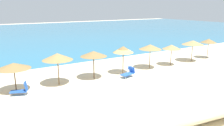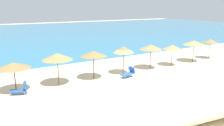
{
  "view_description": "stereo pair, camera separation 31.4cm",
  "coord_description": "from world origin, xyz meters",
  "px_view_note": "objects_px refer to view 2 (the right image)",
  "views": [
    {
      "loc": [
        -12.59,
        -17.29,
        6.66
      ],
      "look_at": [
        -1.43,
        0.53,
        1.38
      ],
      "focal_mm": 36.26,
      "sensor_mm": 36.0,
      "label": 1
    },
    {
      "loc": [
        -12.32,
        -17.46,
        6.66
      ],
      "look_at": [
        -1.43,
        0.53,
        1.38
      ],
      "focal_mm": 36.26,
      "sensor_mm": 36.0,
      "label": 2
    }
  ],
  "objects_px": {
    "beach_umbrella_1": "(13,65)",
    "lounge_chair_2": "(21,89)",
    "beach_umbrella_2": "(57,56)",
    "beach_umbrella_5": "(151,47)",
    "beach_umbrella_4": "(123,49)",
    "lounge_chair_0": "(129,73)",
    "beach_umbrella_7": "(194,43)",
    "beach_umbrella_6": "(172,47)",
    "beach_umbrella_8": "(210,41)",
    "beach_umbrella_3": "(94,54)",
    "cooler_box": "(130,68)"
  },
  "relations": [
    {
      "from": "beach_umbrella_1",
      "to": "beach_umbrella_3",
      "type": "bearing_deg",
      "value": -2.02
    },
    {
      "from": "beach_umbrella_1",
      "to": "lounge_chair_0",
      "type": "xyz_separation_m",
      "value": [
        9.97,
        -1.58,
        -1.76
      ]
    },
    {
      "from": "beach_umbrella_5",
      "to": "beach_umbrella_7",
      "type": "xyz_separation_m",
      "value": [
        6.67,
        -0.23,
        -0.05
      ]
    },
    {
      "from": "beach_umbrella_1",
      "to": "beach_umbrella_6",
      "type": "distance_m",
      "value": 16.8
    },
    {
      "from": "lounge_chair_2",
      "to": "beach_umbrella_8",
      "type": "bearing_deg",
      "value": -66.48
    },
    {
      "from": "beach_umbrella_7",
      "to": "beach_umbrella_2",
      "type": "bearing_deg",
      "value": 178.82
    },
    {
      "from": "beach_umbrella_1",
      "to": "beach_umbrella_8",
      "type": "bearing_deg",
      "value": -1.0
    },
    {
      "from": "beach_umbrella_3",
      "to": "beach_umbrella_7",
      "type": "relative_size",
      "value": 1.01
    },
    {
      "from": "beach_umbrella_1",
      "to": "lounge_chair_0",
      "type": "distance_m",
      "value": 10.24
    },
    {
      "from": "beach_umbrella_3",
      "to": "beach_umbrella_4",
      "type": "height_order",
      "value": "beach_umbrella_4"
    },
    {
      "from": "beach_umbrella_8",
      "to": "lounge_chair_0",
      "type": "xyz_separation_m",
      "value": [
        -13.72,
        -1.16,
        -1.91
      ]
    },
    {
      "from": "beach_umbrella_2",
      "to": "cooler_box",
      "type": "distance_m",
      "value": 8.6
    },
    {
      "from": "beach_umbrella_5",
      "to": "lounge_chair_0",
      "type": "xyz_separation_m",
      "value": [
        -3.81,
        -1.3,
        -2.01
      ]
    },
    {
      "from": "beach_umbrella_1",
      "to": "lounge_chair_0",
      "type": "height_order",
      "value": "beach_umbrella_1"
    },
    {
      "from": "beach_umbrella_4",
      "to": "beach_umbrella_7",
      "type": "relative_size",
      "value": 1.07
    },
    {
      "from": "beach_umbrella_1",
      "to": "lounge_chair_2",
      "type": "relative_size",
      "value": 1.83
    },
    {
      "from": "beach_umbrella_1",
      "to": "beach_umbrella_5",
      "type": "height_order",
      "value": "beach_umbrella_5"
    },
    {
      "from": "lounge_chair_2",
      "to": "lounge_chair_0",
      "type": "bearing_deg",
      "value": -71.58
    },
    {
      "from": "beach_umbrella_1",
      "to": "lounge_chair_2",
      "type": "bearing_deg",
      "value": -76.54
    },
    {
      "from": "lounge_chair_0",
      "to": "beach_umbrella_8",
      "type": "bearing_deg",
      "value": -99.15
    },
    {
      "from": "beach_umbrella_1",
      "to": "beach_umbrella_4",
      "type": "relative_size",
      "value": 0.92
    },
    {
      "from": "beach_umbrella_4",
      "to": "cooler_box",
      "type": "relative_size",
      "value": 6.53
    },
    {
      "from": "beach_umbrella_2",
      "to": "beach_umbrella_3",
      "type": "height_order",
      "value": "beach_umbrella_2"
    },
    {
      "from": "beach_umbrella_2",
      "to": "beach_umbrella_6",
      "type": "relative_size",
      "value": 1.17
    },
    {
      "from": "beach_umbrella_8",
      "to": "lounge_chair_2",
      "type": "xyz_separation_m",
      "value": [
        -23.47,
        -0.51,
        -1.87
      ]
    },
    {
      "from": "beach_umbrella_5",
      "to": "cooler_box",
      "type": "xyz_separation_m",
      "value": [
        -2.05,
        0.84,
        -2.25
      ]
    },
    {
      "from": "beach_umbrella_5",
      "to": "cooler_box",
      "type": "distance_m",
      "value": 3.16
    },
    {
      "from": "beach_umbrella_4",
      "to": "beach_umbrella_5",
      "type": "height_order",
      "value": "beach_umbrella_4"
    },
    {
      "from": "beach_umbrella_1",
      "to": "beach_umbrella_8",
      "type": "relative_size",
      "value": 1.02
    },
    {
      "from": "lounge_chair_2",
      "to": "beach_umbrella_4",
      "type": "bearing_deg",
      "value": -64.5
    },
    {
      "from": "beach_umbrella_8",
      "to": "cooler_box",
      "type": "relative_size",
      "value": 5.91
    },
    {
      "from": "lounge_chair_2",
      "to": "beach_umbrella_1",
      "type": "bearing_deg",
      "value": 35.75
    },
    {
      "from": "beach_umbrella_5",
      "to": "lounge_chair_2",
      "type": "distance_m",
      "value": 13.72
    },
    {
      "from": "beach_umbrella_1",
      "to": "beach_umbrella_3",
      "type": "height_order",
      "value": "beach_umbrella_3"
    },
    {
      "from": "beach_umbrella_8",
      "to": "cooler_box",
      "type": "xyz_separation_m",
      "value": [
        -11.96,
        0.98,
        -2.14
      ]
    },
    {
      "from": "beach_umbrella_2",
      "to": "cooler_box",
      "type": "bearing_deg",
      "value": 5.0
    },
    {
      "from": "beach_umbrella_5",
      "to": "lounge_chair_2",
      "type": "height_order",
      "value": "beach_umbrella_5"
    },
    {
      "from": "beach_umbrella_4",
      "to": "lounge_chair_2",
      "type": "bearing_deg",
      "value": -176.78
    },
    {
      "from": "lounge_chair_2",
      "to": "cooler_box",
      "type": "relative_size",
      "value": 3.28
    },
    {
      "from": "beach_umbrella_4",
      "to": "beach_umbrella_2",
      "type": "bearing_deg",
      "value": 178.22
    },
    {
      "from": "beach_umbrella_2",
      "to": "beach_umbrella_5",
      "type": "bearing_deg",
      "value": -0.68
    },
    {
      "from": "beach_umbrella_1",
      "to": "lounge_chair_0",
      "type": "bearing_deg",
      "value": -9.0
    },
    {
      "from": "beach_umbrella_3",
      "to": "beach_umbrella_5",
      "type": "height_order",
      "value": "beach_umbrella_5"
    },
    {
      "from": "beach_umbrella_7",
      "to": "beach_umbrella_8",
      "type": "distance_m",
      "value": 3.23
    },
    {
      "from": "beach_umbrella_2",
      "to": "beach_umbrella_4",
      "type": "bearing_deg",
      "value": -1.78
    },
    {
      "from": "beach_umbrella_7",
      "to": "lounge_chair_2",
      "type": "bearing_deg",
      "value": -178.83
    },
    {
      "from": "beach_umbrella_3",
      "to": "beach_umbrella_8",
      "type": "xyz_separation_m",
      "value": [
        16.79,
        -0.17,
        -0.1
      ]
    },
    {
      "from": "beach_umbrella_7",
      "to": "lounge_chair_2",
      "type": "height_order",
      "value": "beach_umbrella_7"
    },
    {
      "from": "beach_umbrella_2",
      "to": "lounge_chair_2",
      "type": "relative_size",
      "value": 1.98
    },
    {
      "from": "beach_umbrella_7",
      "to": "lounge_chair_0",
      "type": "height_order",
      "value": "beach_umbrella_7"
    }
  ]
}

